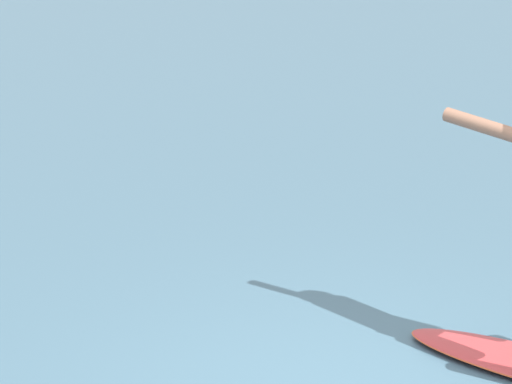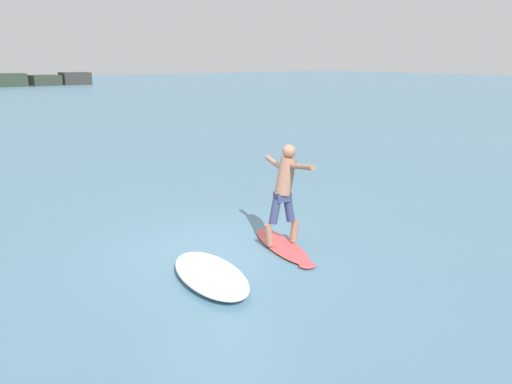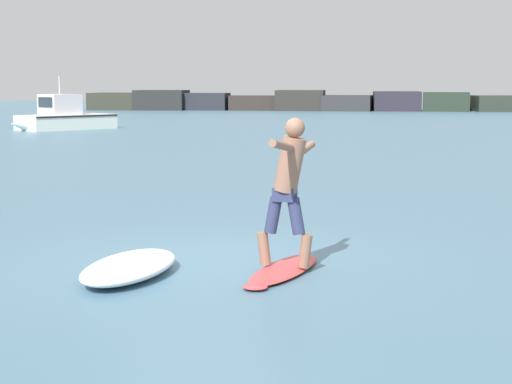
# 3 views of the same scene
# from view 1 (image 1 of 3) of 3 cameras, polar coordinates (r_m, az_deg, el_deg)

# --- Properties ---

